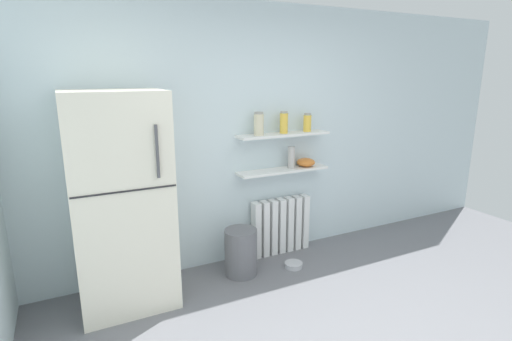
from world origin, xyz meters
name	(u,v)px	position (x,y,z in m)	size (l,w,h in m)	color
ground_plane	(337,333)	(0.00, 0.50, 0.00)	(7.04, 7.04, 0.00)	slate
back_wall	(249,136)	(0.00, 2.05, 1.30)	(7.04, 0.10, 2.60)	silver
refrigerator	(121,202)	(-1.34, 1.67, 0.90)	(0.77, 0.68, 1.80)	silver
radiator	(281,226)	(0.32, 1.92, 0.31)	(0.67, 0.12, 0.61)	white
wall_shelf_lower	(283,170)	(0.32, 1.89, 0.94)	(1.00, 0.22, 0.03)	white
wall_shelf_upper	(284,134)	(0.32, 1.89, 1.32)	(1.00, 0.22, 0.03)	white
storage_jar_0	(259,124)	(0.04, 1.89, 1.44)	(0.10, 0.10, 0.23)	beige
storage_jar_1	(284,122)	(0.32, 1.89, 1.44)	(0.08, 0.08, 0.23)	yellow
storage_jar_2	(307,122)	(0.61, 1.89, 1.42)	(0.08, 0.08, 0.19)	yellow
vase	(291,157)	(0.42, 1.89, 1.06)	(0.07, 0.07, 0.23)	#B2ADA8
shelf_bowl	(306,162)	(0.61, 1.89, 0.99)	(0.20, 0.20, 0.09)	orange
trash_bin	(241,252)	(-0.27, 1.66, 0.23)	(0.32, 0.32, 0.46)	slate
pet_food_bowl	(294,265)	(0.26, 1.54, 0.03)	(0.18, 0.18, 0.05)	#B7B7BC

